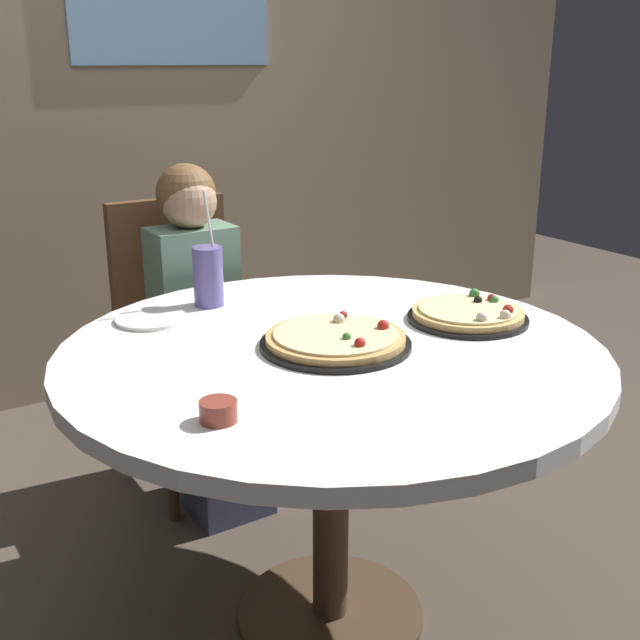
% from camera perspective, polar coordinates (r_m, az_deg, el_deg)
% --- Properties ---
extents(ground_plane, '(8.00, 8.00, 0.00)m').
position_cam_1_polar(ground_plane, '(2.19, 0.74, -20.62)').
color(ground_plane, '#4C4238').
extents(wall_with_window, '(5.20, 0.14, 2.90)m').
position_cam_1_polar(wall_with_window, '(3.40, -17.18, 18.83)').
color(wall_with_window, gray).
rests_on(wall_with_window, ground_plane).
extents(dining_table, '(1.26, 1.26, 0.75)m').
position_cam_1_polar(dining_table, '(1.85, 0.83, -4.60)').
color(dining_table, white).
rests_on(dining_table, ground_plane).
extents(chair_wooden, '(0.41, 0.41, 0.95)m').
position_cam_1_polar(chair_wooden, '(2.65, -9.92, -0.59)').
color(chair_wooden, brown).
rests_on(chair_wooden, ground_plane).
extents(diner_child, '(0.26, 0.41, 1.08)m').
position_cam_1_polar(diner_child, '(2.51, -8.21, -2.72)').
color(diner_child, '#3F4766').
rests_on(diner_child, ground_plane).
extents(pizza_veggie, '(0.30, 0.30, 0.05)m').
position_cam_1_polar(pizza_veggie, '(2.02, 10.71, 0.41)').
color(pizza_veggie, black).
rests_on(pizza_veggie, dining_table).
extents(pizza_cheese, '(0.35, 0.35, 0.05)m').
position_cam_1_polar(pizza_cheese, '(1.81, 1.17, -1.43)').
color(pizza_cheese, black).
rests_on(pizza_cheese, dining_table).
extents(soda_cup, '(0.08, 0.08, 0.31)m').
position_cam_1_polar(soda_cup, '(2.12, -8.09, 3.17)').
color(soda_cup, '#6659A5').
rests_on(soda_cup, dining_table).
extents(sauce_bowl, '(0.07, 0.07, 0.04)m').
position_cam_1_polar(sauce_bowl, '(1.46, -7.37, -6.55)').
color(sauce_bowl, brown).
rests_on(sauce_bowl, dining_table).
extents(plate_small, '(0.18, 0.18, 0.01)m').
position_cam_1_polar(plate_small, '(2.04, -12.13, 0.08)').
color(plate_small, white).
rests_on(plate_small, dining_table).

